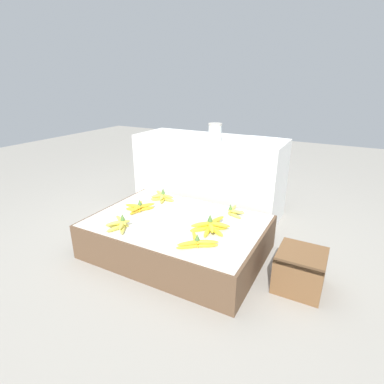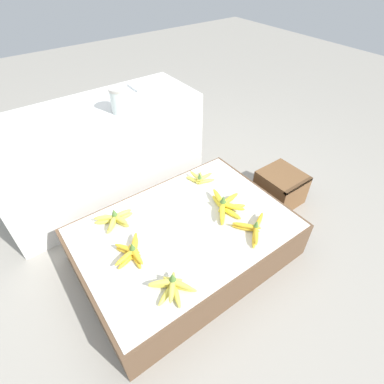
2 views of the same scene
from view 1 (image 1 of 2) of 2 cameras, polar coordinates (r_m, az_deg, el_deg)
The scene contains 13 objects.
ground_plane at distance 2.36m, azimuth -2.75°, elevation -11.28°, with size 10.00×10.00×0.00m, color gray.
display_platform at distance 2.29m, azimuth -2.81°, elevation -8.41°, with size 1.27×0.88×0.27m.
back_vendor_table at distance 2.94m, azimuth 3.14°, elevation 3.30°, with size 1.42×0.52×0.74m.
wooden_crate at distance 2.06m, azimuth 19.86°, elevation -13.80°, with size 0.29×0.31×0.25m.
banana_bunch_front_left at distance 2.16m, azimuth -13.53°, elevation -5.96°, with size 0.21×0.21×0.11m.
banana_bunch_front_midleft at distance 1.89m, azimuth 0.92°, elevation -9.53°, with size 0.24×0.22×0.09m.
banana_bunch_middle_left at distance 2.40m, azimuth -10.00°, elevation -2.88°, with size 0.21×0.22×0.10m.
banana_bunch_middle_midleft at distance 2.07m, azimuth 3.66°, elevation -6.50°, with size 0.25×0.29×0.11m.
banana_bunch_back_left at distance 2.58m, azimuth -5.77°, elevation -0.90°, with size 0.23×0.17×0.10m.
banana_bunch_back_midleft at distance 2.33m, azimuth 7.91°, elevation -3.69°, with size 0.17×0.16×0.09m.
glass_jar at distance 2.63m, azimuth 4.40°, elevation 11.27°, with size 0.12×0.12×0.15m.
foam_tray_white at distance 3.06m, azimuth -5.77°, elevation 11.25°, with size 0.21×0.19×0.02m.
foam_tray_dark at distance 2.78m, azimuth 13.50°, elevation 9.82°, with size 0.28×0.15×0.02m.
Camera 1 is at (1.05, -1.71, 1.25)m, focal length 28.00 mm.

